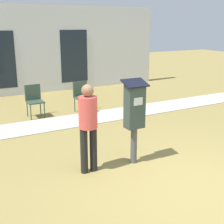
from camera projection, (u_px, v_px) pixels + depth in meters
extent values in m
plane|color=olive|center=(187.00, 187.00, 5.03)|extent=(40.00, 40.00, 0.00)
cube|color=#B7B2A8|center=(83.00, 119.00, 8.54)|extent=(12.00, 1.10, 0.02)
cube|color=silver|center=(37.00, 50.00, 11.52)|extent=(10.00, 0.24, 3.20)
cube|color=#19232D|center=(74.00, 56.00, 12.14)|extent=(1.10, 0.02, 2.00)
cylinder|color=#4C4C4C|center=(134.00, 145.00, 5.83)|extent=(0.12, 0.12, 0.70)
cube|color=#2D3D38|center=(135.00, 107.00, 5.63)|extent=(0.34, 0.22, 0.80)
cube|color=silver|center=(138.00, 101.00, 5.50)|extent=(0.18, 0.01, 0.14)
cube|color=black|center=(135.00, 83.00, 5.51)|extent=(0.44, 0.31, 0.12)
cylinder|color=black|center=(84.00, 151.00, 5.42)|extent=(0.13, 0.13, 0.82)
cylinder|color=black|center=(93.00, 149.00, 5.50)|extent=(0.13, 0.13, 0.82)
cylinder|color=#D14C47|center=(88.00, 112.00, 5.27)|extent=(0.32, 0.32, 0.55)
sphere|color=#8C6647|center=(87.00, 90.00, 5.17)|extent=(0.21, 0.21, 0.21)
cylinder|color=#334738|center=(31.00, 112.00, 8.47)|extent=(0.03, 0.03, 0.42)
cylinder|color=#334738|center=(44.00, 111.00, 8.65)|extent=(0.03, 0.03, 0.42)
cylinder|color=#334738|center=(27.00, 109.00, 8.79)|extent=(0.03, 0.03, 0.42)
cylinder|color=#334738|center=(40.00, 107.00, 8.97)|extent=(0.03, 0.03, 0.42)
cube|color=#334738|center=(35.00, 102.00, 8.65)|extent=(0.44, 0.44, 0.04)
cube|color=#334738|center=(33.00, 92.00, 8.76)|extent=(0.44, 0.04, 0.44)
cylinder|color=#334738|center=(80.00, 108.00, 8.94)|extent=(0.03, 0.03, 0.42)
cylinder|color=#334738|center=(92.00, 106.00, 9.11)|extent=(0.03, 0.03, 0.42)
cylinder|color=#334738|center=(75.00, 105.00, 9.26)|extent=(0.03, 0.03, 0.42)
cylinder|color=#334738|center=(86.00, 103.00, 9.43)|extent=(0.03, 0.03, 0.42)
cube|color=#334738|center=(83.00, 98.00, 9.12)|extent=(0.44, 0.44, 0.04)
cube|color=#334738|center=(80.00, 89.00, 9.23)|extent=(0.44, 0.04, 0.44)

